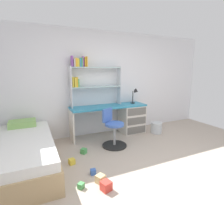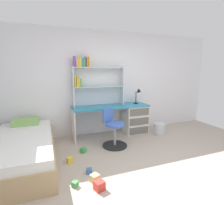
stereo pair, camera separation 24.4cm
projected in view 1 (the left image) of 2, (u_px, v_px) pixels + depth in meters
The scene contains 14 objects.
ground_plane at pixel (166, 178), 2.66m from camera, with size 5.97×5.55×0.02m, color #B2A393.
room_shell at pixel (66, 90), 3.00m from camera, with size 5.97×5.55×2.54m.
desk at pixel (126, 117), 4.54m from camera, with size 1.87×0.52×0.75m.
bookshelf_hutch at pixel (89, 76), 4.09m from camera, with size 1.23×0.22×1.16m.
desk_lamp at pixel (136, 94), 4.55m from camera, with size 0.20×0.17×0.38m.
swivel_chair at pixel (113, 132), 3.73m from camera, with size 0.52×0.52×0.80m.
bed_platform at pixel (22, 153), 2.93m from camera, with size 1.01×2.04×0.60m.
waste_bin at pixel (156, 128), 4.55m from camera, with size 0.28×0.28×0.27m, color silver.
toy_block_blue_0 at pixel (93, 172), 2.74m from camera, with size 0.08×0.08×0.08m, color #3860B7.
toy_block_natural_1 at pixel (100, 179), 2.54m from camera, with size 0.12×0.12×0.12m, color tan.
toy_block_green_2 at pixel (81, 186), 2.42m from camera, with size 0.07×0.07×0.07m, color #479E51.
toy_block_red_3 at pixel (106, 186), 2.37m from camera, with size 0.13×0.13×0.13m, color red.
toy_block_yellow_4 at pixel (72, 161), 3.04m from camera, with size 0.10×0.10×0.10m, color gold.
toy_block_green_5 at pixel (84, 151), 3.43m from camera, with size 0.10×0.10×0.10m, color #479E51.
Camera 1 is at (-1.74, -1.85, 1.59)m, focal length 28.33 mm.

